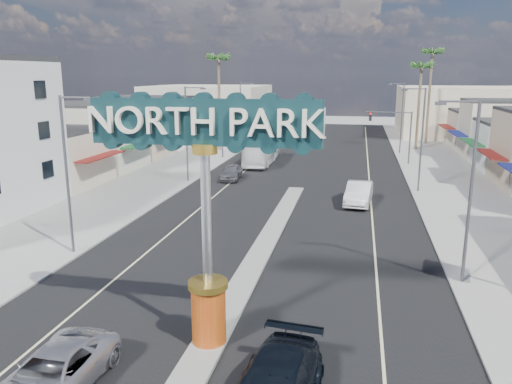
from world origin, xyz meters
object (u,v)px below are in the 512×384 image
at_px(traffic_signal_right, 394,127).
at_px(streetlight_l_mid, 188,129).
at_px(streetlight_r_near, 468,184).
at_px(palm_right_mid, 421,70).
at_px(traffic_signal_left, 237,124).
at_px(streetlight_l_near, 69,167).
at_px(streetlight_r_far, 401,114).
at_px(car_parked_right, 359,193).
at_px(streetlight_l_far, 242,112).
at_px(city_bus, 262,151).
at_px(car_parked_left, 231,172).
at_px(streetlight_r_mid, 420,135).
at_px(palm_right_far, 432,57).
at_px(palm_left_far, 219,63).
at_px(suv_left, 53,374).
at_px(gateway_sign, 206,195).

height_order(traffic_signal_right, streetlight_l_mid, streetlight_l_mid).
bearing_deg(streetlight_r_near, palm_right_mid, 86.81).
relative_size(traffic_signal_left, streetlight_l_near, 0.67).
xyz_separation_m(traffic_signal_left, traffic_signal_right, (18.37, 0.00, 0.00)).
bearing_deg(streetlight_r_far, car_parked_right, -100.29).
bearing_deg(streetlight_l_far, city_bus, -65.38).
bearing_deg(car_parked_left, streetlight_r_mid, -9.26).
height_order(streetlight_l_far, palm_right_far, palm_right_far).
relative_size(streetlight_l_near, streetlight_r_mid, 1.00).
bearing_deg(car_parked_left, traffic_signal_left, 98.24).
xyz_separation_m(streetlight_l_far, city_bus, (4.86, -10.60, -3.59)).
distance_m(streetlight_l_near, city_bus, 31.98).
bearing_deg(streetlight_r_near, streetlight_l_near, 180.00).
xyz_separation_m(traffic_signal_right, palm_right_mid, (3.82, 12.01, 6.33)).
distance_m(traffic_signal_left, streetlight_l_mid, 14.07).
xyz_separation_m(traffic_signal_right, palm_left_far, (-22.18, 6.01, 7.22)).
distance_m(traffic_signal_right, streetlight_r_near, 34.03).
bearing_deg(streetlight_r_far, palm_left_far, -175.12).
bearing_deg(suv_left, streetlight_r_mid, 66.97).
height_order(gateway_sign, streetlight_r_near, gateway_sign).
bearing_deg(car_parked_left, gateway_sign, -80.29).
distance_m(car_parked_left, city_bus, 9.63).
relative_size(streetlight_r_near, streetlight_r_mid, 1.00).
relative_size(streetlight_l_far, streetlight_r_near, 1.00).
bearing_deg(suv_left, palm_left_far, 101.14).
bearing_deg(streetlight_l_far, car_parked_right, -59.61).
xyz_separation_m(traffic_signal_left, city_bus, (3.61, -2.60, -2.80)).
distance_m(suv_left, city_bus, 43.37).
distance_m(traffic_signal_right, car_parked_left, 20.35).
relative_size(gateway_sign, car_parked_left, 2.13).
height_order(streetlight_r_mid, car_parked_right, streetlight_r_mid).
distance_m(traffic_signal_left, palm_right_mid, 26.01).
bearing_deg(streetlight_r_near, streetlight_r_mid, 90.00).
distance_m(palm_right_mid, suv_left, 61.19).
height_order(streetlight_l_mid, palm_left_far, palm_left_far).
relative_size(streetlight_r_far, car_parked_left, 2.09).
bearing_deg(streetlight_l_near, traffic_signal_right, 60.01).
xyz_separation_m(streetlight_r_mid, car_parked_right, (-4.93, -5.17, -4.18)).
bearing_deg(traffic_signal_left, car_parked_right, -52.53).
xyz_separation_m(streetlight_l_near, palm_right_mid, (23.43, 46.00, 5.54)).
xyz_separation_m(traffic_signal_left, streetlight_l_near, (-1.25, -33.99, 0.79)).
relative_size(traffic_signal_right, car_parked_right, 1.12).
bearing_deg(car_parked_left, palm_right_mid, 47.63).
bearing_deg(streetlight_l_near, streetlight_r_far, 63.58).
xyz_separation_m(streetlight_l_near, city_bus, (4.86, 31.40, -3.59)).
relative_size(streetlight_l_near, city_bus, 0.85).
relative_size(streetlight_r_mid, palm_right_far, 0.64).
xyz_separation_m(car_parked_left, city_bus, (1.19, 9.53, 0.74)).
height_order(palm_left_far, palm_right_far, palm_right_far).
bearing_deg(suv_left, city_bus, 93.38).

